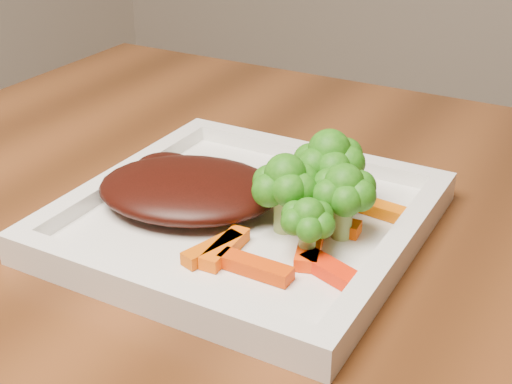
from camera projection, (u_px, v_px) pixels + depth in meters
The scene contains 14 objects.
plate at pixel (245, 223), 0.58m from camera, with size 0.27×0.27×0.01m, color white.
steak at pixel (189, 189), 0.59m from camera, with size 0.15×0.12×0.03m, color black.
broccoli_0 at pixel (328, 170), 0.58m from camera, with size 0.07×0.07×0.07m, color #236A11, non-canonical shape.
broccoli_1 at pixel (343, 199), 0.54m from camera, with size 0.06×0.06×0.06m, color #127015, non-canonical shape.
broccoli_2 at pixel (308, 222), 0.51m from camera, with size 0.05×0.05×0.06m, color #147413, non-canonical shape.
broccoli_3 at pixel (285, 195), 0.55m from camera, with size 0.06×0.06×0.06m, color #296811, non-canonical shape.
carrot_0 at pixel (255, 267), 0.50m from camera, with size 0.06×0.01×0.01m, color #CD3603.
carrot_1 at pixel (337, 274), 0.49m from camera, with size 0.06×0.02×0.01m, color red.
carrot_2 at pixel (225, 248), 0.52m from camera, with size 0.05×0.01×0.01m, color #F25803.
carrot_3 at pixel (390, 212), 0.57m from camera, with size 0.06×0.01×0.01m, color #E06303.
carrot_4 at pixel (290, 187), 0.61m from camera, with size 0.05×0.01×0.01m, color orange.
carrot_5 at pixel (310, 245), 0.53m from camera, with size 0.06×0.02×0.01m, color #FF3A04.
carrot_6 at pixel (323, 223), 0.56m from camera, with size 0.06×0.02×0.01m, color #FC4F04.
carrot_7 at pixel (212, 249), 0.52m from camera, with size 0.05×0.01×0.01m, color #D05303.
Camera 1 is at (-0.12, -0.33, 1.04)m, focal length 50.00 mm.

